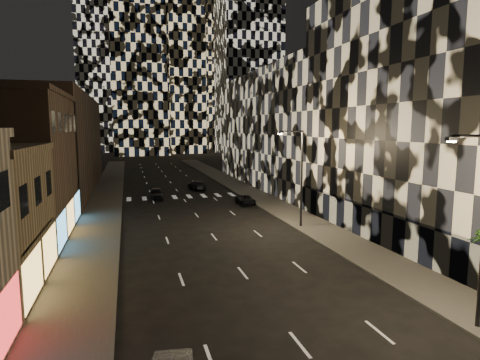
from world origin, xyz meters
TOP-DOWN VIEW (x-y plane):
  - sidewalk_left at (-10.00, 50.00)m, footprint 4.00×120.00m
  - sidewalk_right at (10.00, 50.00)m, footprint 4.00×120.00m
  - curb_left at (-7.90, 50.00)m, footprint 0.20×120.00m
  - curb_right at (7.90, 50.00)m, footprint 0.20×120.00m
  - retail_brown at (-17.00, 33.50)m, footprint 10.00×15.00m
  - retail_filler_left at (-17.00, 60.00)m, footprint 10.00×40.00m
  - midrise_right at (20.00, 24.50)m, footprint 16.00×25.00m
  - midrise_base at (12.30, 24.50)m, footprint 0.60×25.00m
  - midrise_filler_right at (20.00, 57.00)m, footprint 16.00×40.00m
  - tower_right_mid at (35.00, 135.00)m, footprint 20.00×20.00m
  - tower_center_low at (-2.00, 140.00)m, footprint 18.00×18.00m
  - streetlight_far at (8.35, 30.00)m, footprint 2.55×0.25m
  - car_dark_midlane at (-3.50, 49.10)m, footprint 1.97×4.45m
  - car_dark_oncoming at (3.11, 55.85)m, footprint 2.41×4.84m
  - car_dark_rightlane at (6.83, 42.47)m, footprint 1.95×4.07m

SIDE VIEW (x-z plane):
  - sidewalk_left at x=-10.00m, z-range 0.00..0.15m
  - sidewalk_right at x=10.00m, z-range 0.00..0.15m
  - curb_left at x=-7.90m, z-range 0.00..0.15m
  - curb_right at x=7.90m, z-range 0.00..0.15m
  - car_dark_rightlane at x=6.83m, z-range 0.00..1.12m
  - car_dark_oncoming at x=3.11m, z-range 0.00..1.35m
  - car_dark_midlane at x=-3.50m, z-range 0.00..1.49m
  - midrise_base at x=12.30m, z-range 0.00..3.00m
  - streetlight_far at x=8.35m, z-range 0.85..9.85m
  - retail_brown at x=-17.00m, z-range 0.00..12.00m
  - retail_filler_left at x=-17.00m, z-range 0.00..14.00m
  - midrise_filler_right at x=20.00m, z-range 0.00..18.00m
  - midrise_right at x=20.00m, z-range 0.00..22.00m
  - tower_center_low at x=-2.00m, z-range 0.00..95.00m
  - tower_right_mid at x=35.00m, z-range 0.00..100.00m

